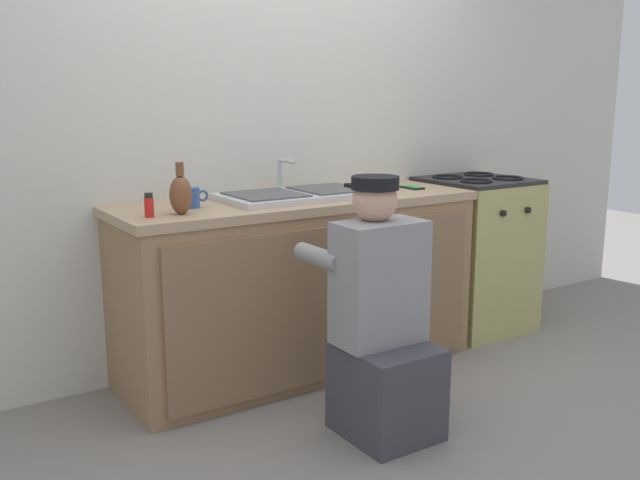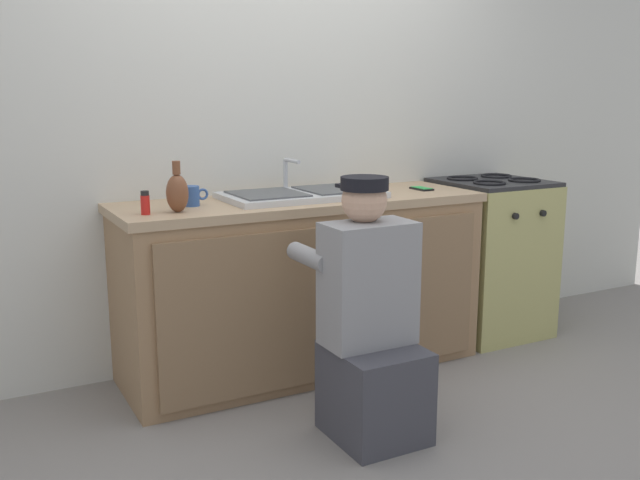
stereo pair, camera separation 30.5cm
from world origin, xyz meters
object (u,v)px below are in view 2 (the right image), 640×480
(vase_decorative, at_px, (177,192))
(coffee_mug, at_px, (192,196))
(spice_bottle_red, at_px, (145,203))
(cell_phone, at_px, (422,189))
(plumber_person, at_px, (370,331))
(stove_range, at_px, (489,256))
(sink_double_basin, at_px, (301,194))

(vase_decorative, relative_size, coffee_mug, 1.83)
(spice_bottle_red, bearing_deg, coffee_mug, 28.31)
(spice_bottle_red, xyz_separation_m, coffee_mug, (0.26, 0.14, -0.00))
(vase_decorative, height_order, cell_phone, vase_decorative)
(plumber_person, bearing_deg, coffee_mug, 121.44)
(stove_range, relative_size, cell_phone, 6.77)
(plumber_person, xyz_separation_m, coffee_mug, (-0.50, 0.81, 0.50))
(stove_range, xyz_separation_m, vase_decorative, (-1.95, -0.13, 0.54))
(plumber_person, bearing_deg, stove_range, 30.73)
(sink_double_basin, bearing_deg, stove_range, -0.10)
(stove_range, height_order, spice_bottle_red, spice_bottle_red)
(coffee_mug, bearing_deg, vase_decorative, -128.02)
(stove_range, height_order, cell_phone, stove_range)
(stove_range, height_order, vase_decorative, vase_decorative)
(sink_double_basin, relative_size, vase_decorative, 3.48)
(stove_range, height_order, coffee_mug, coffee_mug)
(plumber_person, relative_size, vase_decorative, 4.80)
(cell_phone, bearing_deg, stove_range, 3.36)
(plumber_person, distance_m, vase_decorative, 1.05)
(spice_bottle_red, relative_size, vase_decorative, 0.46)
(vase_decorative, xyz_separation_m, coffee_mug, (0.11, 0.14, -0.04))
(sink_double_basin, distance_m, vase_decorative, 0.70)
(spice_bottle_red, bearing_deg, vase_decorative, -1.75)
(sink_double_basin, distance_m, cell_phone, 0.73)
(spice_bottle_red, bearing_deg, plumber_person, -41.82)
(plumber_person, bearing_deg, vase_decorative, 132.25)
(sink_double_basin, relative_size, coffee_mug, 6.35)
(sink_double_basin, xyz_separation_m, vase_decorative, (-0.69, -0.14, 0.07))
(vase_decorative, bearing_deg, cell_phone, 4.09)
(cell_phone, bearing_deg, sink_double_basin, 177.33)
(stove_range, xyz_separation_m, plumber_person, (-1.35, -0.80, -0.01))
(spice_bottle_red, relative_size, cell_phone, 0.75)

